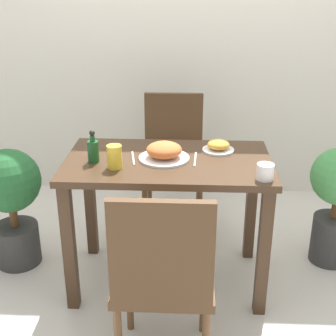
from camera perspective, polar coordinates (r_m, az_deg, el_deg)
name	(u,v)px	position (r m, az deg, el deg)	size (l,w,h in m)	color
ground_plane	(168,278)	(2.81, 0.00, -13.27)	(16.00, 16.00, 0.00)	beige
wall_back	(176,26)	(3.56, 1.02, 16.97)	(8.00, 0.05, 2.60)	beige
dining_table	(168,182)	(2.50, 0.00, -1.66)	(1.08, 0.63, 0.75)	#3D2819
chair_near	(163,274)	(1.96, -0.60, -12.80)	(0.42, 0.42, 0.91)	#4C331E
chair_far	(174,153)	(3.19, 0.70, 1.80)	(0.42, 0.42, 0.91)	#4C331E
food_plate	(164,152)	(2.43, -0.49, 1.95)	(0.27, 0.27, 0.09)	white
side_plate	(218,146)	(2.57, 6.15, 2.65)	(0.17, 0.17, 0.06)	white
drink_cup	(265,172)	(2.24, 11.76, -0.46)	(0.08, 0.08, 0.08)	white
juice_glass	(115,157)	(2.34, -6.54, 1.37)	(0.08, 0.08, 0.12)	gold
sauce_bottle	(93,150)	(2.43, -9.12, 2.19)	(0.06, 0.06, 0.17)	#194C23
fork_utensil	(133,158)	(2.46, -4.28, 1.17)	(0.04, 0.19, 0.00)	silver
spoon_utensil	(195,160)	(2.44, 3.33, 1.04)	(0.02, 0.20, 0.00)	silver
potted_plant_left	(11,198)	(2.89, -18.59, -3.48)	(0.37, 0.37, 0.73)	#333333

